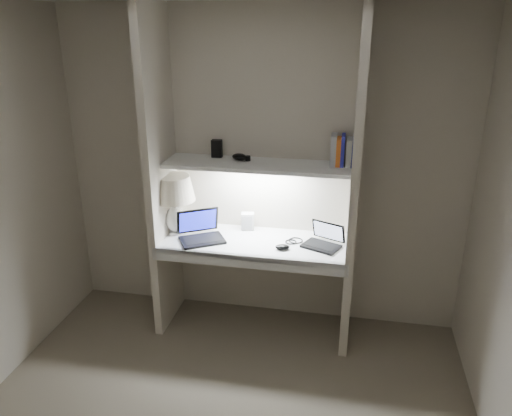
% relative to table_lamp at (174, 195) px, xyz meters
% --- Properties ---
extents(back_wall, '(3.20, 0.01, 2.50)m').
position_rel_table_lamp_xyz_m(back_wall, '(0.64, 0.25, 0.16)').
color(back_wall, beige).
rests_on(back_wall, floor).
extents(alcove_panel_left, '(0.06, 0.55, 2.50)m').
position_rel_table_lamp_xyz_m(alcove_panel_left, '(-0.09, -0.02, 0.16)').
color(alcove_panel_left, beige).
rests_on(alcove_panel_left, floor).
extents(alcove_panel_right, '(0.06, 0.55, 2.50)m').
position_rel_table_lamp_xyz_m(alcove_panel_right, '(1.37, -0.02, 0.16)').
color(alcove_panel_right, beige).
rests_on(alcove_panel_right, floor).
extents(desk, '(1.40, 0.55, 0.04)m').
position_rel_table_lamp_xyz_m(desk, '(0.64, -0.02, -0.34)').
color(desk, white).
rests_on(desk, alcove_panel_left).
extents(desk_apron, '(1.46, 0.03, 0.10)m').
position_rel_table_lamp_xyz_m(desk_apron, '(0.64, -0.28, -0.37)').
color(desk_apron, silver).
rests_on(desk_apron, desk).
extents(shelf, '(1.40, 0.36, 0.03)m').
position_rel_table_lamp_xyz_m(shelf, '(0.64, 0.07, 0.26)').
color(shelf, silver).
rests_on(shelf, back_wall).
extents(strip_light, '(0.60, 0.04, 0.02)m').
position_rel_table_lamp_xyz_m(strip_light, '(0.64, 0.07, 0.24)').
color(strip_light, white).
rests_on(strip_light, shelf).
extents(table_lamp, '(0.33, 0.33, 0.48)m').
position_rel_table_lamp_xyz_m(table_lamp, '(0.00, 0.00, 0.00)').
color(table_lamp, white).
rests_on(table_lamp, desk).
extents(laptop_main, '(0.43, 0.41, 0.22)m').
position_rel_table_lamp_xyz_m(laptop_main, '(0.22, -0.07, -0.27)').
color(laptop_main, black).
rests_on(laptop_main, desk).
extents(laptop_netbook, '(0.34, 0.32, 0.17)m').
position_rel_table_lamp_xyz_m(laptop_netbook, '(1.17, -0.01, -0.28)').
color(laptop_netbook, black).
rests_on(laptop_netbook, desk).
extents(speaker, '(0.11, 0.09, 0.14)m').
position_rel_table_lamp_xyz_m(speaker, '(0.55, 0.18, -0.25)').
color(speaker, silver).
rests_on(speaker, desk).
extents(mouse, '(0.12, 0.09, 0.04)m').
position_rel_table_lamp_xyz_m(mouse, '(0.88, -0.13, -0.30)').
color(mouse, black).
rests_on(mouse, desk).
extents(cable_coil, '(0.12, 0.12, 0.01)m').
position_rel_table_lamp_xyz_m(cable_coil, '(0.96, 0.03, -0.32)').
color(cable_coil, black).
rests_on(cable_coil, desk).
extents(sticky_note, '(0.07, 0.07, 0.00)m').
position_rel_table_lamp_xyz_m(sticky_note, '(0.06, 0.06, -0.32)').
color(sticky_note, yellow).
rests_on(sticky_note, desk).
extents(book_row, '(0.22, 0.15, 0.23)m').
position_rel_table_lamp_xyz_m(book_row, '(1.29, 0.14, 0.38)').
color(book_row, white).
rests_on(book_row, shelf).
extents(shelf_box, '(0.08, 0.06, 0.14)m').
position_rel_table_lamp_xyz_m(shelf_box, '(0.30, 0.19, 0.34)').
color(shelf_box, black).
rests_on(shelf_box, shelf).
extents(shelf_gadget, '(0.14, 0.12, 0.05)m').
position_rel_table_lamp_xyz_m(shelf_gadget, '(0.50, 0.13, 0.30)').
color(shelf_gadget, black).
rests_on(shelf_gadget, shelf).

